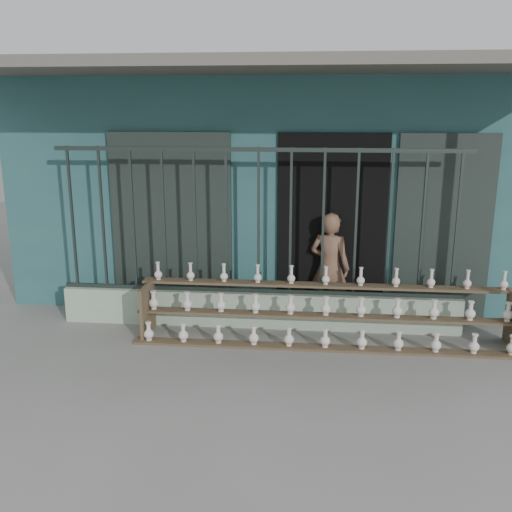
{
  "coord_description": "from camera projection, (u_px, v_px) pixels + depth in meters",
  "views": [
    {
      "loc": [
        0.64,
        -5.48,
        2.69
      ],
      "look_at": [
        0.0,
        1.0,
        1.0
      ],
      "focal_mm": 40.0,
      "sensor_mm": 36.0,
      "label": 1
    }
  ],
  "objects": [
    {
      "name": "ground",
      "position": [
        247.0,
        371.0,
        6.02
      ],
      "size": [
        60.0,
        60.0,
        0.0
      ],
      "primitive_type": "plane",
      "color": "slate"
    },
    {
      "name": "shelf_rack",
      "position": [
        325.0,
        313.0,
        6.7
      ],
      "size": [
        4.5,
        0.68,
        0.85
      ],
      "color": "brown",
      "rests_on": "ground"
    },
    {
      "name": "elderly_woman",
      "position": [
        330.0,
        267.0,
        7.3
      ],
      "size": [
        0.61,
        0.5,
        1.43
      ],
      "primitive_type": "imported",
      "rotation": [
        0.0,
        0.0,
        2.79
      ],
      "color": "brown",
      "rests_on": "ground"
    },
    {
      "name": "workshop_building",
      "position": [
        275.0,
        173.0,
        9.68
      ],
      "size": [
        7.4,
        6.6,
        3.21
      ],
      "color": "#285456",
      "rests_on": "ground"
    },
    {
      "name": "parapet_wall",
      "position": [
        258.0,
        309.0,
        7.21
      ],
      "size": [
        5.0,
        0.2,
        0.45
      ],
      "primitive_type": "cube",
      "color": "#9EB69C",
      "rests_on": "ground"
    },
    {
      "name": "security_fence",
      "position": [
        258.0,
        222.0,
        6.93
      ],
      "size": [
        5.0,
        0.04,
        1.8
      ],
      "color": "#283330",
      "rests_on": "parapet_wall"
    }
  ]
}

